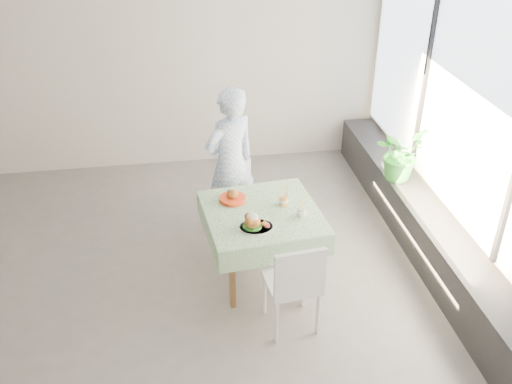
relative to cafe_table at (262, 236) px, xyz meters
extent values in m
plane|color=#615E5C|center=(-1.06, 0.08, -0.46)|extent=(6.00, 6.00, 0.00)
cube|color=beige|center=(-1.06, 2.58, 0.94)|extent=(6.00, 0.02, 2.80)
cube|color=beige|center=(-1.06, -2.42, 0.94)|extent=(6.00, 0.02, 2.80)
cube|color=beige|center=(1.94, 0.08, 0.94)|extent=(0.02, 5.00, 2.80)
cube|color=#D1E0F9|center=(1.91, 0.08, 1.19)|extent=(0.01, 4.80, 2.18)
cube|color=black|center=(1.74, 0.08, -0.21)|extent=(0.40, 4.80, 0.50)
cube|color=brown|center=(0.00, 0.00, 0.25)|extent=(0.99, 0.99, 0.04)
cube|color=white|center=(0.00, 0.00, 0.28)|extent=(1.14, 1.14, 0.01)
cube|color=white|center=(-0.06, 0.79, -0.06)|extent=(0.50, 0.50, 0.04)
cube|color=white|center=(-0.13, 0.94, 0.14)|extent=(0.35, 0.19, 0.37)
cube|color=white|center=(0.14, -0.71, 0.00)|extent=(0.48, 0.48, 0.04)
cube|color=white|center=(0.16, -0.90, 0.24)|extent=(0.43, 0.09, 0.43)
imported|color=#99BDF6|center=(-0.20, 0.83, 0.37)|extent=(0.72, 0.65, 1.66)
cylinder|color=white|center=(-0.10, -0.27, 0.29)|extent=(0.31, 0.31, 0.02)
cylinder|color=#144B12|center=(-0.13, -0.27, 0.31)|extent=(0.17, 0.17, 0.02)
ellipsoid|color=#9D5E26|center=(-0.13, -0.27, 0.35)|extent=(0.14, 0.13, 0.11)
ellipsoid|color=white|center=(-0.13, -0.27, 0.40)|extent=(0.10, 0.10, 0.07)
cylinder|color=#9B110F|center=(0.00, -0.28, 0.31)|extent=(0.05, 0.05, 0.03)
cylinder|color=white|center=(0.22, 0.08, 0.34)|extent=(0.08, 0.08, 0.12)
cylinder|color=#FFA515|center=(0.22, 0.08, 0.33)|extent=(0.07, 0.07, 0.09)
cylinder|color=white|center=(0.22, 0.08, 0.40)|extent=(0.09, 0.09, 0.01)
cylinder|color=yellow|center=(0.22, 0.08, 0.44)|extent=(0.01, 0.03, 0.16)
cylinder|color=white|center=(0.34, -0.14, 0.34)|extent=(0.08, 0.08, 0.12)
cylinder|color=white|center=(0.34, -0.14, 0.33)|extent=(0.07, 0.07, 0.09)
cylinder|color=white|center=(0.34, -0.14, 0.40)|extent=(0.09, 0.09, 0.01)
cylinder|color=yellow|center=(0.35, -0.14, 0.44)|extent=(0.01, 0.03, 0.16)
cylinder|color=red|center=(-0.25, 0.23, 0.30)|extent=(0.25, 0.25, 0.04)
cylinder|color=white|center=(-0.25, 0.23, 0.31)|extent=(0.21, 0.21, 0.01)
ellipsoid|color=#9D5E26|center=(-0.25, 0.23, 0.35)|extent=(0.11, 0.11, 0.10)
imported|color=#2E832B|center=(1.66, 0.84, 0.34)|extent=(0.72, 0.70, 0.60)
camera|label=1|loc=(-0.75, -4.39, 3.12)|focal=40.00mm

